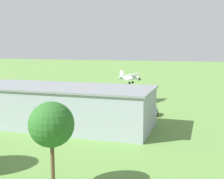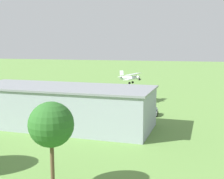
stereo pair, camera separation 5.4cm
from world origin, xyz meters
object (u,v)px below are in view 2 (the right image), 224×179
at_px(hangar, 61,106).
at_px(biplane, 131,77).
at_px(person_near_hangar_door, 67,102).
at_px(tree_behind_hangar_left, 51,125).
at_px(person_at_fence_line, 36,103).
at_px(person_walking_on_apron, 41,101).
at_px(car_grey, 153,112).
at_px(person_crossing_taxiway, 124,105).
at_px(car_green, 16,104).

bearing_deg(hangar, biplane, -105.74).
height_order(biplane, person_near_hangar_door, biplane).
relative_size(hangar, tree_behind_hangar_left, 3.65).
height_order(hangar, biplane, biplane).
xyz_separation_m(biplane, person_at_fence_line, (21.65, 11.57, -5.87)).
bearing_deg(hangar, person_walking_on_apron, -52.79).
distance_m(person_near_hangar_door, tree_behind_hangar_left, 46.07).
relative_size(car_grey, tree_behind_hangar_left, 0.43).
bearing_deg(car_grey, person_walking_on_apron, -9.57).
xyz_separation_m(biplane, tree_behind_hangar_left, (-2.00, 51.74, 0.52)).
bearing_deg(person_crossing_taxiway, car_green, 12.15).
relative_size(hangar, biplane, 4.75).
height_order(person_walking_on_apron, person_crossing_taxiway, person_walking_on_apron).
bearing_deg(person_walking_on_apron, biplane, -157.46).
relative_size(person_crossing_taxiway, tree_behind_hangar_left, 0.17).
bearing_deg(person_at_fence_line, person_crossing_taxiway, -171.68).
height_order(hangar, person_walking_on_apron, hangar).
height_order(biplane, car_green, biplane).
height_order(hangar, car_green, hangar).
xyz_separation_m(hangar, person_at_fence_line, (13.91, -15.88, -3.07)).
bearing_deg(car_grey, tree_behind_hangar_left, 80.99).
distance_m(car_grey, person_walking_on_apron, 30.13).
bearing_deg(person_crossing_taxiway, person_near_hangar_door, 3.06).
relative_size(biplane, tree_behind_hangar_left, 0.77).
bearing_deg(person_at_fence_line, car_green, 29.55).
xyz_separation_m(car_grey, tree_behind_hangar_left, (5.98, 37.71, 6.34)).
bearing_deg(car_grey, person_at_fence_line, -4.74).
height_order(car_grey, person_walking_on_apron, person_walking_on_apron).
distance_m(car_green, person_crossing_taxiway, 26.75).
distance_m(car_green, tree_behind_hangar_left, 47.37).
relative_size(biplane, person_walking_on_apron, 4.15).
bearing_deg(hangar, person_at_fence_line, -48.78).
relative_size(car_grey, person_at_fence_line, 2.65).
height_order(biplane, person_crossing_taxiway, biplane).
xyz_separation_m(hangar, biplane, (-7.74, -27.45, 2.80)).
height_order(biplane, tree_behind_hangar_left, tree_behind_hangar_left).
bearing_deg(tree_behind_hangar_left, car_grey, -99.01).
distance_m(car_grey, car_green, 33.92).
bearing_deg(car_green, hangar, 143.55).
bearing_deg(tree_behind_hangar_left, person_walking_on_apron, -60.95).
xyz_separation_m(hangar, car_green, (18.20, -13.44, -2.97)).
distance_m(hangar, car_grey, 20.89).
bearing_deg(person_near_hangar_door, person_at_fence_line, 18.46).
xyz_separation_m(person_walking_on_apron, person_crossing_taxiway, (-21.94, -0.64, -0.11)).
bearing_deg(car_grey, person_near_hangar_door, -12.27).
bearing_deg(biplane, person_at_fence_line, 28.13).
bearing_deg(car_green, biplane, -151.63).
bearing_deg(biplane, person_walking_on_apron, 22.54).
height_order(car_green, person_crossing_taxiway, car_green).
height_order(person_at_fence_line, person_crossing_taxiway, person_crossing_taxiway).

